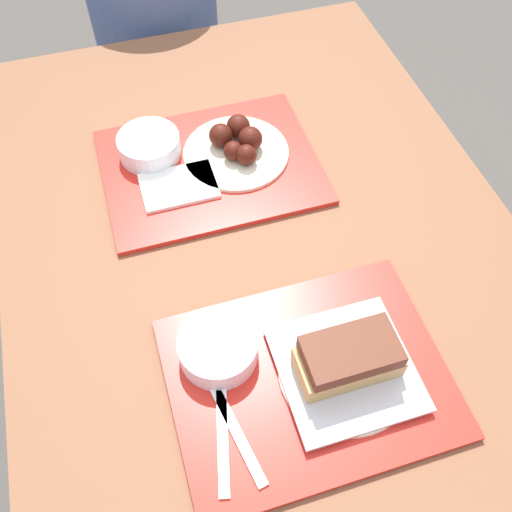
{
  "coord_description": "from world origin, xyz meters",
  "views": [
    {
      "loc": [
        -0.2,
        -0.56,
        1.63
      ],
      "look_at": [
        -0.03,
        -0.01,
        0.82
      ],
      "focal_mm": 40.0,
      "sensor_mm": 36.0,
      "label": 1
    }
  ],
  "objects_px": {
    "bowl_coleslaw_near": "(218,347)",
    "wings_plate_far": "(237,145)",
    "bowl_coleslaw_far": "(149,145)",
    "tray_near": "(308,377)",
    "person_seated_across": "(153,2)",
    "brisket_sandwich_plate": "(347,363)",
    "tray_far": "(210,167)"
  },
  "relations": [
    {
      "from": "bowl_coleslaw_near",
      "to": "wings_plate_far",
      "type": "distance_m",
      "value": 0.46
    },
    {
      "from": "bowl_coleslaw_far",
      "to": "wings_plate_far",
      "type": "distance_m",
      "value": 0.18
    },
    {
      "from": "tray_near",
      "to": "bowl_coleslaw_near",
      "type": "relative_size",
      "value": 3.42
    },
    {
      "from": "tray_near",
      "to": "wings_plate_far",
      "type": "relative_size",
      "value": 1.99
    },
    {
      "from": "person_seated_across",
      "to": "brisket_sandwich_plate",
      "type": "bearing_deg",
      "value": -86.23
    },
    {
      "from": "tray_far",
      "to": "wings_plate_far",
      "type": "distance_m",
      "value": 0.07
    },
    {
      "from": "bowl_coleslaw_far",
      "to": "person_seated_across",
      "type": "xyz_separation_m",
      "value": [
        0.12,
        0.65,
        -0.08
      ]
    },
    {
      "from": "tray_near",
      "to": "bowl_coleslaw_far",
      "type": "distance_m",
      "value": 0.58
    },
    {
      "from": "tray_far",
      "to": "bowl_coleslaw_near",
      "type": "xyz_separation_m",
      "value": [
        -0.09,
        -0.42,
        0.03
      ]
    },
    {
      "from": "bowl_coleslaw_near",
      "to": "bowl_coleslaw_far",
      "type": "xyz_separation_m",
      "value": [
        -0.02,
        0.48,
        0.0
      ]
    },
    {
      "from": "bowl_coleslaw_far",
      "to": "person_seated_across",
      "type": "relative_size",
      "value": 0.17
    },
    {
      "from": "tray_near",
      "to": "person_seated_across",
      "type": "distance_m",
      "value": 1.21
    },
    {
      "from": "brisket_sandwich_plate",
      "to": "wings_plate_far",
      "type": "relative_size",
      "value": 0.98
    },
    {
      "from": "bowl_coleslaw_far",
      "to": "wings_plate_far",
      "type": "xyz_separation_m",
      "value": [
        0.17,
        -0.05,
        -0.01
      ]
    },
    {
      "from": "wings_plate_far",
      "to": "bowl_coleslaw_far",
      "type": "bearing_deg",
      "value": 165.06
    },
    {
      "from": "tray_near",
      "to": "tray_far",
      "type": "distance_m",
      "value": 0.49
    },
    {
      "from": "tray_far",
      "to": "bowl_coleslaw_far",
      "type": "height_order",
      "value": "bowl_coleslaw_far"
    },
    {
      "from": "tray_near",
      "to": "person_seated_across",
      "type": "xyz_separation_m",
      "value": [
        -0.02,
        1.21,
        -0.04
      ]
    },
    {
      "from": "bowl_coleslaw_far",
      "to": "person_seated_across",
      "type": "height_order",
      "value": "person_seated_across"
    },
    {
      "from": "wings_plate_far",
      "to": "person_seated_across",
      "type": "distance_m",
      "value": 0.7
    },
    {
      "from": "tray_near",
      "to": "tray_far",
      "type": "bearing_deg",
      "value": 93.87
    },
    {
      "from": "tray_far",
      "to": "wings_plate_far",
      "type": "xyz_separation_m",
      "value": [
        0.06,
        0.02,
        0.03
      ]
    },
    {
      "from": "brisket_sandwich_plate",
      "to": "tray_far",
      "type": "bearing_deg",
      "value": 100.27
    },
    {
      "from": "brisket_sandwich_plate",
      "to": "person_seated_across",
      "type": "relative_size",
      "value": 0.28
    },
    {
      "from": "brisket_sandwich_plate",
      "to": "bowl_coleslaw_far",
      "type": "bearing_deg",
      "value": 109.49
    },
    {
      "from": "tray_near",
      "to": "bowl_coleslaw_far",
      "type": "relative_size",
      "value": 3.42
    },
    {
      "from": "bowl_coleslaw_near",
      "to": "person_seated_across",
      "type": "distance_m",
      "value": 1.14
    },
    {
      "from": "tray_far",
      "to": "brisket_sandwich_plate",
      "type": "bearing_deg",
      "value": -79.73
    },
    {
      "from": "bowl_coleslaw_near",
      "to": "bowl_coleslaw_far",
      "type": "relative_size",
      "value": 1.0
    },
    {
      "from": "wings_plate_far",
      "to": "tray_far",
      "type": "bearing_deg",
      "value": -163.03
    },
    {
      "from": "tray_far",
      "to": "wings_plate_far",
      "type": "height_order",
      "value": "wings_plate_far"
    },
    {
      "from": "tray_near",
      "to": "bowl_coleslaw_near",
      "type": "distance_m",
      "value": 0.15
    }
  ]
}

